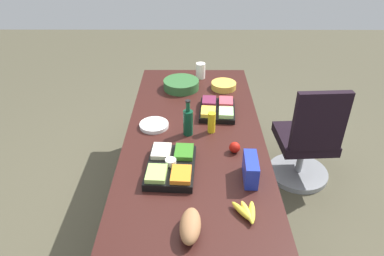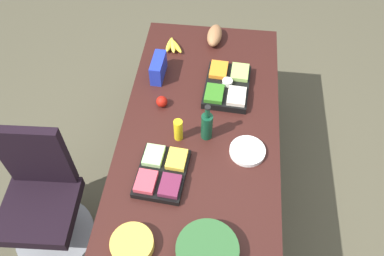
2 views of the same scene
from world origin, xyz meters
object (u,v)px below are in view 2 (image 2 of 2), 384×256
Objects in this scene: office_chair at (44,205)px; chip_bag_blue at (158,68)px; mustard_bottle at (178,130)px; veggie_tray at (227,85)px; paper_plate_stack at (247,151)px; fruit_platter at (162,172)px; banana_bunch at (173,45)px; bread_loaf at (215,35)px; salad_bowl at (207,251)px; wine_bottle at (207,125)px; apple_red at (162,102)px; conference_table at (198,147)px; chip_bowl at (132,244)px.

office_chair reaches higher than chip_bag_blue.
mustard_bottle is (-0.37, 0.87, 0.48)m from office_chair.
paper_plate_stack is at bearing 16.77° from veggie_tray.
fruit_platter reaches higher than banana_bunch.
bread_loaf is at bearing 111.74° from banana_bunch.
salad_bowl reaches higher than paper_plate_stack.
wine_bottle is at bearing -174.51° from salad_bowl.
banana_bunch is (-0.59, -0.01, -0.01)m from apple_red.
conference_table is 10.38× the size of chip_bag_blue.
wine_bottle reaches higher than fruit_platter.
mustard_bottle reaches higher than paper_plate_stack.
veggie_tray reaches higher than conference_table.
banana_bunch is (-0.81, -0.33, -0.08)m from wine_bottle.
wine_bottle is (-0.41, 1.05, 0.50)m from office_chair.
apple_red is at bearing -158.15° from salad_bowl.
conference_table is 0.77m from chip_bowl.
salad_bowl is 0.54m from fruit_platter.
fruit_platter is at bearing -145.25° from salad_bowl.
conference_table is 2.29× the size of office_chair.
mustard_bottle is 0.18m from wine_bottle.
veggie_tray reaches higher than paper_plate_stack.
bread_loaf is at bearing 170.20° from chip_bowl.
veggie_tray is at bearing 178.48° from salad_bowl.
paper_plate_stack is (1.03, 0.28, -0.04)m from bread_loaf.
conference_table is 6.01× the size of fruit_platter.
conference_table is 0.73m from salad_bowl.
veggie_tray is 1.98× the size of paper_plate_stack.
apple_red reaches higher than banana_bunch.
office_chair is at bearing -68.82° from wine_bottle.
fruit_platter is 0.81m from veggie_tray.
bread_loaf is at bearing 170.48° from fruit_platter.
chip_bag_blue reaches higher than apple_red.
banana_bunch is at bearing -146.84° from paper_plate_stack.
wine_bottle is 0.88m from banana_bunch.
conference_table is at bearing 45.93° from apple_red.
mustard_bottle reaches higher than salad_bowl.
salad_bowl is at bearing 9.41° from conference_table.
chip_bowl is at bearing 0.57° from banana_bunch.
veggie_tray is (-0.42, 0.10, -0.07)m from wine_bottle.
wine_bottle is 1.28× the size of paper_plate_stack.
conference_table is at bearing -1.32° from bread_loaf.
bread_loaf is at bearing 139.64° from chip_bag_blue.
banana_bunch is (-0.31, 0.06, -0.05)m from chip_bag_blue.
chip_bowl is (0.76, -0.32, -0.08)m from wine_bottle.
office_chair is 6.27× the size of mustard_bottle.
salad_bowl is 1.62m from banana_bunch.
office_chair is 0.92m from fruit_platter.
salad_bowl is (0.35, 1.12, 0.44)m from office_chair.
chip_bag_blue reaches higher than salad_bowl.
banana_bunch is (-0.91, -0.59, 0.01)m from paper_plate_stack.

